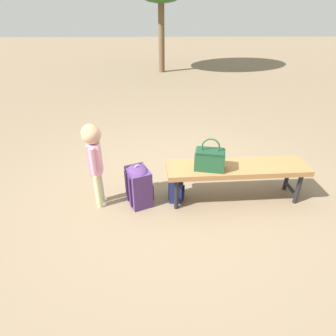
{
  "coord_description": "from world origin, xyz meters",
  "views": [
    {
      "loc": [
        0.15,
        2.88,
        2.02
      ],
      "look_at": [
        0.09,
        0.16,
        0.45
      ],
      "focal_mm": 30.16,
      "sensor_mm": 36.0,
      "label": 1
    }
  ],
  "objects_px": {
    "backpack_large": "(139,184)",
    "child_standing": "(94,153)",
    "handbag": "(210,159)",
    "backpack_small": "(177,188)",
    "park_bench": "(237,170)"
  },
  "relations": [
    {
      "from": "park_bench",
      "to": "child_standing",
      "type": "height_order",
      "value": "child_standing"
    },
    {
      "from": "child_standing",
      "to": "backpack_large",
      "type": "bearing_deg",
      "value": -179.17
    },
    {
      "from": "handbag",
      "to": "backpack_large",
      "type": "relative_size",
      "value": 0.72
    },
    {
      "from": "park_bench",
      "to": "child_standing",
      "type": "relative_size",
      "value": 1.64
    },
    {
      "from": "backpack_large",
      "to": "handbag",
      "type": "bearing_deg",
      "value": -179.71
    },
    {
      "from": "park_bench",
      "to": "child_standing",
      "type": "xyz_separation_m",
      "value": [
        1.58,
        0.07,
        0.27
      ]
    },
    {
      "from": "handbag",
      "to": "backpack_small",
      "type": "xyz_separation_m",
      "value": [
        0.35,
        -0.05,
        -0.41
      ]
    },
    {
      "from": "handbag",
      "to": "backpack_small",
      "type": "distance_m",
      "value": 0.54
    },
    {
      "from": "park_bench",
      "to": "backpack_small",
      "type": "height_order",
      "value": "park_bench"
    },
    {
      "from": "backpack_large",
      "to": "child_standing",
      "type": "bearing_deg",
      "value": 0.83
    },
    {
      "from": "child_standing",
      "to": "backpack_small",
      "type": "distance_m",
      "value": 1.02
    },
    {
      "from": "park_bench",
      "to": "handbag",
      "type": "bearing_deg",
      "value": 10.51
    },
    {
      "from": "backpack_large",
      "to": "backpack_small",
      "type": "height_order",
      "value": "backpack_large"
    },
    {
      "from": "backpack_small",
      "to": "backpack_large",
      "type": "bearing_deg",
      "value": 7.56
    },
    {
      "from": "park_bench",
      "to": "backpack_large",
      "type": "bearing_deg",
      "value": 3.37
    }
  ]
}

